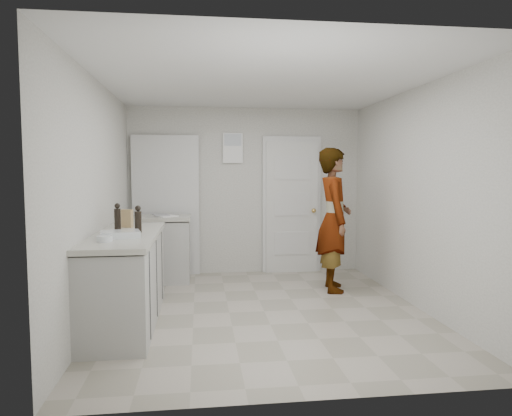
{
  "coord_description": "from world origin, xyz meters",
  "views": [
    {
      "loc": [
        -0.7,
        -4.9,
        1.55
      ],
      "look_at": [
        -0.04,
        0.4,
        1.12
      ],
      "focal_mm": 32.0,
      "sensor_mm": 36.0,
      "label": 1
    }
  ],
  "objects": [
    {
      "name": "oil_cruet_a",
      "position": [
        -1.33,
        -0.15,
        1.06
      ],
      "size": [
        0.07,
        0.07,
        0.28
      ],
      "color": "black",
      "rests_on": "main_counter"
    },
    {
      "name": "spice_jar",
      "position": [
        -1.41,
        0.52,
        0.97
      ],
      "size": [
        0.06,
        0.06,
        0.09
      ],
      "primitive_type": "cylinder",
      "color": "tan",
      "rests_on": "main_counter"
    },
    {
      "name": "side_counter",
      "position": [
        -1.25,
        1.55,
        0.43
      ],
      "size": [
        0.84,
        0.61,
        0.93
      ],
      "color": "#B2B2AE",
      "rests_on": "ground"
    },
    {
      "name": "ground",
      "position": [
        0.0,
        0.0,
        0.0
      ],
      "size": [
        4.0,
        4.0,
        0.0
      ],
      "primitive_type": "plane",
      "color": "gray",
      "rests_on": "ground"
    },
    {
      "name": "baking_dish",
      "position": [
        -1.45,
        -0.5,
        0.95
      ],
      "size": [
        0.4,
        0.33,
        0.06
      ],
      "rotation": [
        0.0,
        0.0,
        0.22
      ],
      "color": "silver",
      "rests_on": "main_counter"
    },
    {
      "name": "oil_cruet_b",
      "position": [
        -1.54,
        -0.08,
        1.07
      ],
      "size": [
        0.07,
        0.07,
        0.3
      ],
      "color": "black",
      "rests_on": "main_counter"
    },
    {
      "name": "main_counter",
      "position": [
        -1.45,
        -0.2,
        0.43
      ],
      "size": [
        0.64,
        1.96,
        0.93
      ],
      "color": "#B2B2AE",
      "rests_on": "ground"
    },
    {
      "name": "person",
      "position": [
        1.02,
        0.81,
        0.92
      ],
      "size": [
        0.52,
        0.73,
        1.85
      ],
      "primitive_type": "imported",
      "rotation": [
        0.0,
        0.0,
        1.45
      ],
      "color": "silver",
      "rests_on": "ground"
    },
    {
      "name": "egg_bowl",
      "position": [
        -1.54,
        -0.75,
        0.95
      ],
      "size": [
        0.14,
        0.14,
        0.05
      ],
      "color": "silver",
      "rests_on": "main_counter"
    },
    {
      "name": "cake_mix_box",
      "position": [
        -1.51,
        0.29,
        1.03
      ],
      "size": [
        0.13,
        0.1,
        0.2
      ],
      "primitive_type": "cube",
      "rotation": [
        0.0,
        0.0,
        -0.4
      ],
      "color": "olive",
      "rests_on": "main_counter"
    },
    {
      "name": "room_shell",
      "position": [
        -0.17,
        1.95,
        1.02
      ],
      "size": [
        4.0,
        4.0,
        4.0
      ],
      "color": "#AAA8A0",
      "rests_on": "ground"
    },
    {
      "name": "papers",
      "position": [
        -1.18,
        1.54,
        0.93
      ],
      "size": [
        0.38,
        0.39,
        0.01
      ],
      "primitive_type": "cube",
      "rotation": [
        0.0,
        0.0,
        0.62
      ],
      "color": "white",
      "rests_on": "side_counter"
    }
  ]
}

